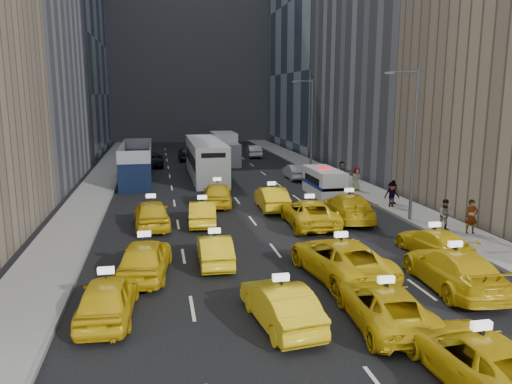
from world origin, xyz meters
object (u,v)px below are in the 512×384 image
(nypd_van, at_px, (324,182))
(pedestrian_0, at_px, (472,217))
(taxi_2, at_px, (478,358))
(double_decker, at_px, (137,163))
(city_bus, at_px, (206,159))
(box_truck, at_px, (225,149))

(nypd_van, relative_size, pedestrian_0, 2.81)
(nypd_van, bearing_deg, taxi_2, -92.85)
(pedestrian_0, bearing_deg, double_decker, 139.24)
(taxi_2, xyz_separation_m, double_decker, (-9.99, 33.89, 0.92))
(city_bus, xyz_separation_m, box_truck, (2.97, 8.93, -0.04))
(nypd_van, height_order, city_bus, city_bus)
(taxi_2, xyz_separation_m, pedestrian_0, (8.34, 12.63, 0.38))
(pedestrian_0, bearing_deg, taxi_2, -114.99)
(nypd_van, bearing_deg, city_bus, 135.38)
(taxi_2, distance_m, double_decker, 35.34)
(double_decker, bearing_deg, pedestrian_0, -47.25)
(city_bus, distance_m, pedestrian_0, 25.40)
(double_decker, distance_m, box_truck, 13.48)
(pedestrian_0, bearing_deg, city_bus, 127.17)
(box_truck, distance_m, pedestrian_0, 32.55)
(box_truck, bearing_deg, nypd_van, -68.41)
(taxi_2, bearing_deg, double_decker, -75.84)
(city_bus, relative_size, pedestrian_0, 7.25)
(city_bus, bearing_deg, box_truck, 66.81)
(taxi_2, height_order, pedestrian_0, pedestrian_0)
(nypd_van, relative_size, double_decker, 0.46)
(taxi_2, height_order, double_decker, double_decker)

